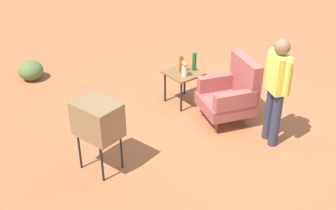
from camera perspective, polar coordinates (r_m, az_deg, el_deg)
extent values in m
plane|color=#A05B38|center=(7.06, 8.34, -2.19)|extent=(60.00, 60.00, 0.00)
cylinder|color=brown|center=(7.11, 4.70, -0.63)|extent=(0.05, 0.05, 0.22)
cylinder|color=brown|center=(6.70, 6.47, -2.81)|extent=(0.05, 0.05, 0.22)
cylinder|color=brown|center=(7.32, 8.53, 0.06)|extent=(0.05, 0.05, 0.22)
cylinder|color=brown|center=(6.92, 10.48, -2.01)|extent=(0.05, 0.05, 0.22)
cube|color=#9E4C47|center=(6.90, 7.66, 0.18)|extent=(0.97, 0.97, 0.20)
cube|color=#9E4C47|center=(6.85, 10.32, 3.66)|extent=(0.77, 0.40, 0.64)
cube|color=#9E4C47|center=(7.05, 6.67, 3.03)|extent=(0.35, 0.69, 0.26)
cube|color=#9E4C47|center=(6.55, 9.00, 0.61)|extent=(0.35, 0.69, 0.26)
cylinder|color=black|center=(7.44, -0.40, 2.41)|extent=(0.04, 0.04, 0.56)
cylinder|color=black|center=(7.13, 1.78, 1.10)|extent=(0.04, 0.04, 0.56)
cylinder|color=black|center=(7.69, 2.25, 3.35)|extent=(0.04, 0.04, 0.56)
cylinder|color=black|center=(7.39, 4.47, 2.12)|extent=(0.04, 0.04, 0.56)
cube|color=brown|center=(7.28, 2.07, 4.31)|extent=(0.56, 0.56, 0.03)
cylinder|color=black|center=(5.87, -6.27, -6.18)|extent=(0.03, 0.03, 0.55)
cylinder|color=black|center=(6.13, -9.22, -4.62)|extent=(0.03, 0.03, 0.55)
cylinder|color=black|center=(5.67, -8.82, -7.82)|extent=(0.03, 0.03, 0.55)
cylinder|color=black|center=(5.95, -11.75, -6.12)|extent=(0.03, 0.03, 0.55)
cube|color=olive|center=(5.62, -9.44, -1.90)|extent=(0.69, 0.57, 0.48)
cube|color=#383D3F|center=(5.74, -7.81, -0.99)|extent=(0.41, 0.11, 0.34)
cylinder|color=#2D3347|center=(6.55, 13.42, -1.08)|extent=(0.14, 0.14, 0.86)
cylinder|color=#2D3347|center=(6.40, 14.22, -1.97)|extent=(0.14, 0.14, 0.86)
cube|color=#D6C64C|center=(6.14, 14.61, 4.14)|extent=(0.42, 0.34, 0.56)
cylinder|color=#D6C64C|center=(6.32, 13.64, 5.30)|extent=(0.09, 0.09, 0.50)
cylinder|color=#D6C64C|center=(5.95, 15.71, 3.40)|extent=(0.09, 0.09, 0.50)
sphere|color=brown|center=(5.99, 15.08, 7.50)|extent=(0.22, 0.22, 0.22)
cylinder|color=#1E5623|center=(7.29, 3.55, 5.83)|extent=(0.07, 0.07, 0.32)
cylinder|color=brown|center=(7.21, 1.78, 5.52)|extent=(0.07, 0.07, 0.30)
cylinder|color=silver|center=(7.09, 2.21, 4.54)|extent=(0.09, 0.09, 0.18)
sphere|color=yellow|center=(7.04, 2.23, 5.57)|extent=(0.07, 0.07, 0.07)
sphere|color=#E04C66|center=(7.07, 2.08, 5.70)|extent=(0.07, 0.07, 0.07)
sphere|color=orange|center=(7.00, 2.32, 5.45)|extent=(0.07, 0.07, 0.07)
ellipsoid|color=#516B38|center=(8.68, -17.92, 4.42)|extent=(0.48, 0.48, 0.37)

